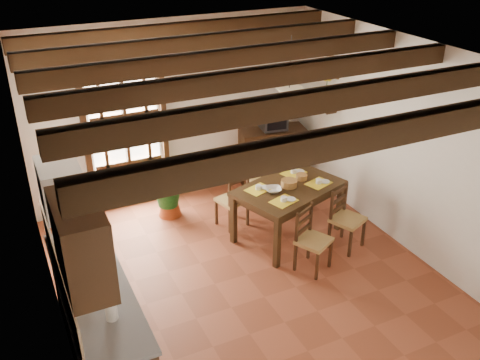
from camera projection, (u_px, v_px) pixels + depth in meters
ground_plane at (246, 275)px, 6.81m from camera, size 5.00×5.00×0.00m
room_shell at (247, 143)px, 5.99m from camera, size 4.52×5.02×2.81m
ceiling_beams at (248, 67)px, 5.59m from camera, size 4.50×4.34×0.20m
french_door at (126, 134)px, 7.94m from camera, size 1.26×0.11×2.32m
kitchen_counter at (99, 321)px, 5.36m from camera, size 0.64×2.25×1.38m
upper_cabinet at (82, 244)px, 4.13m from camera, size 0.35×0.80×0.70m
range_hood at (61, 189)px, 5.20m from camera, size 0.38×0.60×0.54m
counter_items at (91, 277)px, 5.21m from camera, size 0.50×1.43×0.25m
dining_table at (289, 193)px, 7.33m from camera, size 1.67×1.34×0.78m
chair_near_left at (312, 251)px, 6.82m from camera, size 0.52×0.51×0.85m
chair_near_right at (346, 229)px, 7.26m from camera, size 0.52×0.51×0.87m
chair_far_left at (233, 209)px, 7.77m from camera, size 0.47×0.45×0.84m
chair_far_right at (266, 192)px, 8.21m from camera, size 0.44×0.42×0.90m
table_setting at (289, 183)px, 7.25m from camera, size 1.05×0.70×0.10m
table_bowl at (273, 190)px, 7.14m from camera, size 0.27×0.27×0.05m
sideboard at (272, 155)px, 9.00m from camera, size 1.17×0.69×0.93m
crt_tv at (273, 118)px, 8.69m from camera, size 0.45×0.43×0.35m
fuse_box at (263, 77)px, 8.59m from camera, size 0.25×0.03×0.32m
plant_pot at (170, 209)px, 8.09m from camera, size 0.35×0.35×0.21m
potted_plant at (168, 182)px, 7.89m from camera, size 1.89×1.72×1.80m
wall_shelf at (326, 102)px, 8.24m from camera, size 0.20×0.42×0.20m
shelf_vase at (326, 93)px, 8.17m from camera, size 0.15×0.15×0.15m
shelf_flowers at (327, 80)px, 8.08m from camera, size 0.14×0.14×0.36m
framed_picture at (333, 66)px, 8.03m from camera, size 0.03×0.32×0.32m
pendant_lamp at (289, 93)px, 6.78m from camera, size 0.36×0.36×0.84m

